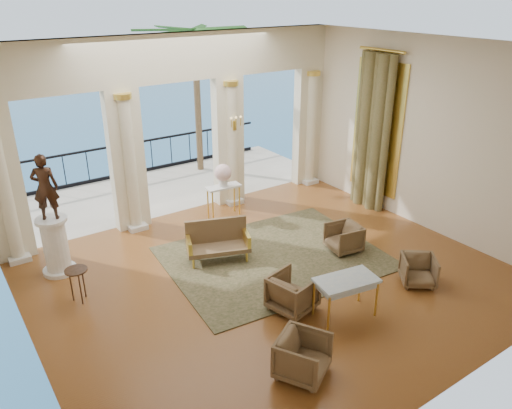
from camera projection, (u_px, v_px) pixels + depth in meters
floor at (271, 277)px, 10.22m from camera, size 9.00×9.00×0.00m
room_walls at (313, 157)px, 8.22m from camera, size 9.00×9.00×9.00m
arcade at (179, 116)px, 12.06m from camera, size 9.00×0.56×4.50m
terrace at (154, 191)px, 14.61m from camera, size 10.00×3.60×0.10m
balustrade at (132, 162)px, 15.63m from camera, size 9.00×0.06×1.03m
palm_tree at (194, 37)px, 14.58m from camera, size 2.00×2.00×4.50m
curtain at (372, 133)px, 12.77m from camera, size 0.33×1.40×4.09m
window_frame at (377, 128)px, 12.83m from camera, size 0.04×1.60×3.40m
wall_sconce at (235, 125)px, 12.69m from camera, size 0.30×0.11×0.33m
rug at (274, 257)px, 10.93m from camera, size 4.83×3.92×0.02m
armchair_a at (303, 355)px, 7.51m from camera, size 0.97×0.95×0.75m
armchair_b at (419, 269)px, 9.86m from camera, size 0.88×0.87×0.66m
armchair_c at (344, 236)px, 11.10m from camera, size 0.74×0.77×0.69m
armchair_d at (293, 291)px, 9.05m from camera, size 0.86×0.90×0.77m
settee at (217, 241)px, 10.73m from camera, size 1.45×1.00×0.89m
game_table at (346, 283)px, 8.77m from camera, size 1.18×0.78×0.75m
pedestal at (56, 247)px, 10.16m from camera, size 0.67×0.67×1.23m
statue at (45, 187)px, 9.63m from camera, size 0.58×0.49×1.34m
console_table at (224, 191)px, 12.62m from camera, size 0.91×0.42×0.84m
urn at (223, 174)px, 12.43m from camera, size 0.43×0.43×0.57m
side_table at (77, 274)px, 9.22m from camera, size 0.42×0.42×0.68m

